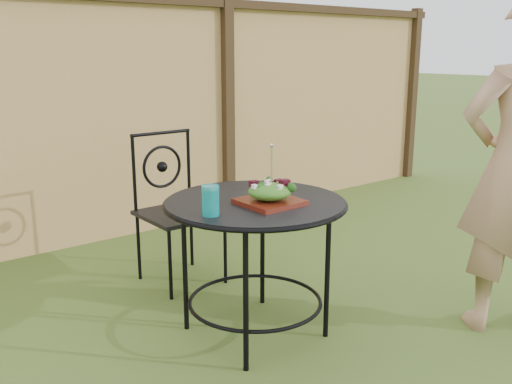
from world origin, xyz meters
The scene contains 8 objects.
ground centered at (0.00, 0.00, 0.00)m, with size 60.00×60.00×0.00m, color #304D19.
fence centered at (0.00, 2.19, 0.95)m, with size 8.00×0.12×1.90m.
patio_table centered at (0.10, 0.25, 0.59)m, with size 0.92×0.92×0.72m.
patio_chair centered at (0.16, 1.15, 0.50)m, with size 0.46×0.46×0.95m.
salad_plate centered at (0.11, 0.15, 0.74)m, with size 0.27×0.27×0.02m, color #3D0A08.
salad centered at (0.11, 0.15, 0.79)m, with size 0.21×0.21×0.08m, color #235614.
fork centered at (0.12, 0.15, 0.92)m, with size 0.01×0.01×0.18m, color silver.
drinking_glass centered at (-0.22, 0.17, 0.79)m, with size 0.08×0.08×0.14m, color #0C9093.
Camera 1 is at (-1.61, -1.90, 1.45)m, focal length 40.00 mm.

